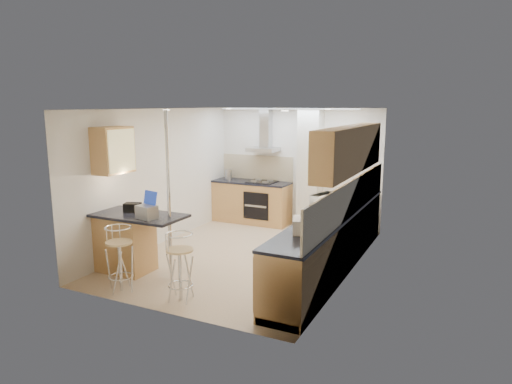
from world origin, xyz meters
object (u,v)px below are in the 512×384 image
at_px(microwave, 328,203).
at_px(laptop, 147,212).
at_px(bar_stool_near, 120,259).
at_px(bread_bin, 304,225).
at_px(bar_stool_end, 180,267).

height_order(microwave, laptop, microwave).
height_order(bar_stool_near, bread_bin, bread_bin).
bearing_deg(laptop, bread_bin, 21.99).
bearing_deg(laptop, microwave, 48.72).
relative_size(microwave, bread_bin, 1.41).
bearing_deg(bread_bin, laptop, 169.25).
distance_m(bar_stool_near, bread_bin, 2.59).
xyz_separation_m(microwave, bar_stool_end, (-1.38, -2.00, -0.60)).
xyz_separation_m(laptop, bar_stool_end, (0.84, -0.39, -0.57)).
height_order(laptop, bar_stool_near, laptop).
relative_size(laptop, bread_bin, 0.78).
xyz_separation_m(microwave, bar_stool_near, (-2.32, -2.10, -0.59)).
bearing_deg(bread_bin, microwave, 72.85).
distance_m(microwave, bar_stool_end, 2.50).
bearing_deg(microwave, bread_bin, -162.39).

